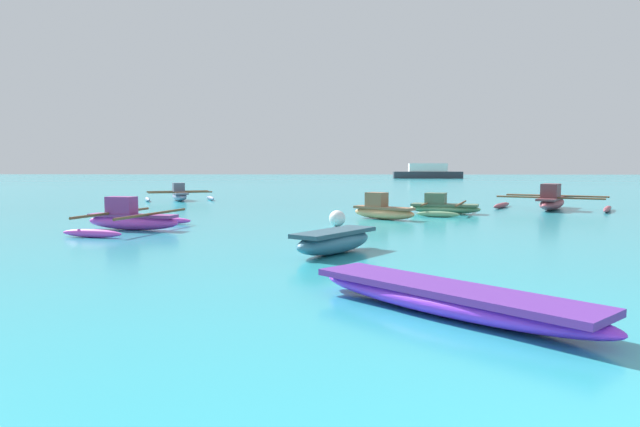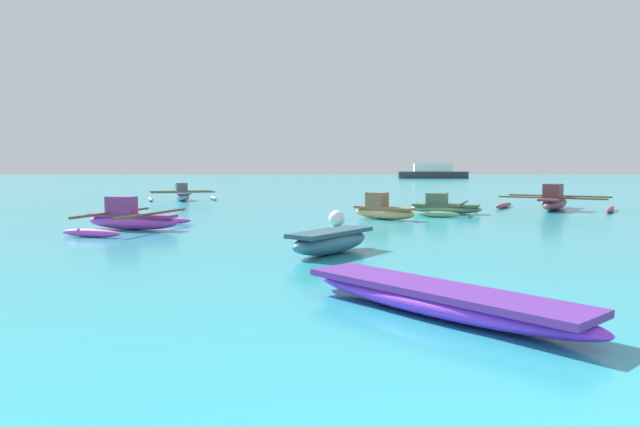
# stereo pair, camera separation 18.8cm
# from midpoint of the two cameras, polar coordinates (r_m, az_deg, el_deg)

# --- Properties ---
(moored_boat_0) EXTENTS (2.62, 3.56, 0.73)m
(moored_boat_0) POSITION_cam_midpoint_polar(r_m,az_deg,el_deg) (20.73, 12.58, 0.66)
(moored_boat_0) COLOR #74A071
(moored_boat_0) RESTS_ON ground_plane
(moored_boat_1) EXTENTS (3.25, 3.28, 0.33)m
(moored_boat_1) POSITION_cam_midpoint_polar(r_m,az_deg,el_deg) (6.66, 12.42, -8.28)
(moored_boat_1) COLOR #8731E2
(moored_boat_1) RESTS_ON ground_plane
(moored_boat_2) EXTENTS (3.66, 2.89, 0.87)m
(moored_boat_2) POSITION_cam_midpoint_polar(r_m,az_deg,el_deg) (28.89, -13.45, 1.83)
(moored_boat_2) COLOR #7E8CB0
(moored_boat_2) RESTS_ON ground_plane
(moored_boat_3) EXTENTS (4.76, 4.14, 1.02)m
(moored_boat_3) POSITION_cam_midpoint_polar(r_m,az_deg,el_deg) (23.83, 22.60, 1.14)
(moored_boat_3) COLOR #9B4855
(moored_boat_3) RESTS_ON ground_plane
(moored_boat_4) EXTENTS (2.07, 1.77, 0.85)m
(moored_boat_4) POSITION_cam_midpoint_polar(r_m,az_deg,el_deg) (18.17, 6.59, 0.35)
(moored_boat_4) COLOR tan
(moored_boat_4) RESTS_ON ground_plane
(moored_boat_5) EXTENTS (1.78, 2.24, 0.45)m
(moored_boat_5) POSITION_cam_midpoint_polar(r_m,az_deg,el_deg) (10.97, 1.59, -2.73)
(moored_boat_5) COLOR teal
(moored_boat_5) RESTS_ON ground_plane
(moored_boat_6) EXTENTS (2.70, 3.84, 0.88)m
(moored_boat_6) POSITION_cam_midpoint_polar(r_m,az_deg,el_deg) (15.90, -18.06, -0.52)
(moored_boat_6) COLOR #CE44C1
(moored_boat_6) RESTS_ON ground_plane
(mooring_buoy_0) EXTENTS (0.46, 0.46, 0.46)m
(mooring_buoy_0) POSITION_cam_midpoint_polar(r_m,az_deg,el_deg) (15.90, 2.02, -0.49)
(mooring_buoy_0) COLOR white
(mooring_buoy_0) RESTS_ON ground_plane
(distant_ferry) EXTENTS (9.64, 2.12, 2.12)m
(distant_ferry) POSITION_cam_midpoint_polar(r_m,az_deg,el_deg) (82.30, 11.27, 4.06)
(distant_ferry) COLOR #2D333D
(distant_ferry) RESTS_ON ground_plane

